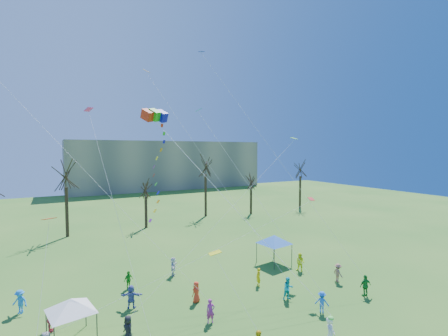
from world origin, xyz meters
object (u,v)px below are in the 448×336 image
distant_building (168,165)px  hero_kite_flyer (330,336)px  big_box_kite (161,173)px  canopy_tent_white (71,305)px  canopy_tent_blue (274,239)px

distant_building → hero_kite_flyer: bearing=-102.3°
distant_building → big_box_kite: (-25.18, -72.80, 2.96)m
canopy_tent_white → big_box_kite: bearing=16.1°
big_box_kite → canopy_tent_white: (-6.65, -1.92, -8.08)m
distant_building → hero_kite_flyer: 85.85m
distant_building → canopy_tent_white: bearing=-113.1°
big_box_kite → canopy_tent_blue: size_ratio=4.55×
distant_building → canopy_tent_blue: distant_building is taller
big_box_kite → canopy_tent_white: big_box_kite is taller
canopy_tent_white → distant_building: bearing=66.9°
big_box_kite → canopy_tent_blue: bearing=12.1°
distant_building → canopy_tent_white: distant_building is taller
canopy_tent_blue → canopy_tent_white: bearing=-166.6°
distant_building → hero_kite_flyer: (-18.25, -83.64, -6.38)m
big_box_kite → canopy_tent_blue: 15.78m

